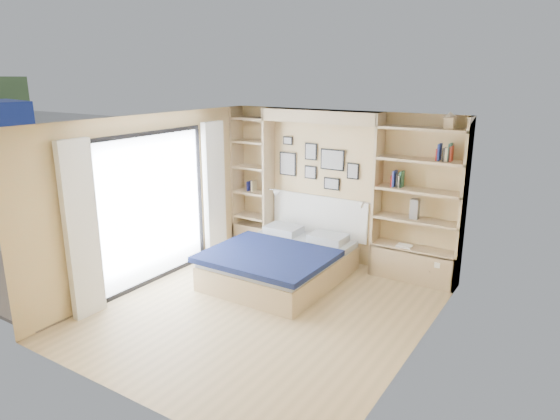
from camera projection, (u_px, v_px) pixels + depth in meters
The scene contains 8 objects.
ground at pixel (264, 310), 6.66m from camera, with size 4.50×4.50×0.00m, color tan.
room_shell at pixel (298, 204), 7.81m from camera, with size 4.50×4.50×4.50m.
bed at pixel (281, 262), 7.61m from camera, with size 1.77×2.32×1.07m.
photo_gallery at pixel (316, 164), 8.27m from camera, with size 1.48×0.02×0.82m.
reading_lamps at pixel (317, 197), 8.15m from camera, with size 1.92×0.12×0.15m.
shelf_decor at pixel (413, 169), 7.25m from camera, with size 3.52×0.23×2.03m.
deck at pixel (90, 258), 8.52m from camera, with size 3.20×4.00×0.05m, color brown.
deck_chair at pixel (157, 237), 8.60m from camera, with size 0.64×0.78×0.68m.
Camera 1 is at (3.43, -5.00, 3.07)m, focal length 32.00 mm.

